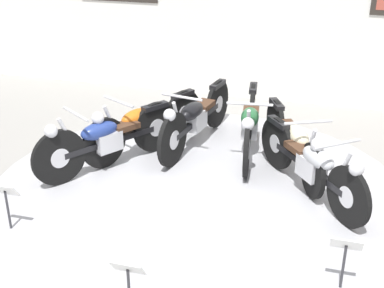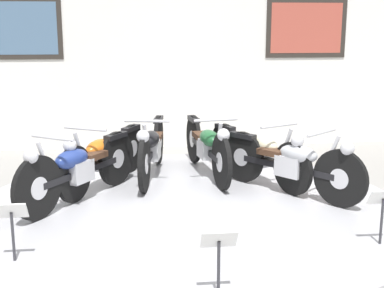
{
  "view_description": "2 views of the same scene",
  "coord_description": "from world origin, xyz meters",
  "px_view_note": "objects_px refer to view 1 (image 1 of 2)",
  "views": [
    {
      "loc": [
        1.38,
        -5.02,
        3.17
      ],
      "look_at": [
        -0.16,
        0.31,
        0.58
      ],
      "focal_mm": 50.0,
      "sensor_mm": 36.0,
      "label": 1
    },
    {
      "loc": [
        -0.58,
        -5.5,
        2.08
      ],
      "look_at": [
        0.04,
        0.1,
        0.83
      ],
      "focal_mm": 50.0,
      "sensor_mm": 36.0,
      "label": 2
    }
  ],
  "objects_px": {
    "motorcycle_green": "(250,123)",
    "info_placard_front_left": "(6,196)",
    "motorcycle_orange": "(143,123)",
    "info_placard_front_right": "(345,251)",
    "motorcycle_silver": "(312,164)",
    "info_placard_front_centre": "(128,275)",
    "motorcycle_black": "(195,117)",
    "motorcycle_cream": "(294,141)",
    "motorcycle_blue": "(107,137)"
  },
  "relations": [
    {
      "from": "motorcycle_green",
      "to": "info_placard_front_centre",
      "type": "xyz_separation_m",
      "value": [
        -0.36,
        -3.16,
        -0.03
      ]
    },
    {
      "from": "motorcycle_blue",
      "to": "motorcycle_cream",
      "type": "xyz_separation_m",
      "value": [
        2.14,
        0.55,
        -0.02
      ]
    },
    {
      "from": "info_placard_front_right",
      "to": "motorcycle_black",
      "type": "bearing_deg",
      "value": 129.23
    },
    {
      "from": "motorcycle_silver",
      "to": "info_placard_front_centre",
      "type": "bearing_deg",
      "value": -117.87
    },
    {
      "from": "motorcycle_green",
      "to": "info_placard_front_right",
      "type": "relative_size",
      "value": 3.92
    },
    {
      "from": "motorcycle_black",
      "to": "motorcycle_green",
      "type": "bearing_deg",
      "value": -0.05
    },
    {
      "from": "motorcycle_orange",
      "to": "motorcycle_black",
      "type": "height_order",
      "value": "motorcycle_black"
    },
    {
      "from": "motorcycle_orange",
      "to": "motorcycle_green",
      "type": "distance_m",
      "value": 1.35
    },
    {
      "from": "info_placard_front_centre",
      "to": "info_placard_front_right",
      "type": "distance_m",
      "value": 1.77
    },
    {
      "from": "motorcycle_cream",
      "to": "motorcycle_blue",
      "type": "bearing_deg",
      "value": -165.48
    },
    {
      "from": "motorcycle_orange",
      "to": "motorcycle_silver",
      "type": "relative_size",
      "value": 1.13
    },
    {
      "from": "motorcycle_orange",
      "to": "info_placard_front_right",
      "type": "distance_m",
      "value": 3.26
    },
    {
      "from": "info_placard_front_right",
      "to": "info_placard_front_left",
      "type": "bearing_deg",
      "value": 180.0
    },
    {
      "from": "motorcycle_black",
      "to": "motorcycle_green",
      "type": "relative_size",
      "value": 1.0
    },
    {
      "from": "motorcycle_blue",
      "to": "info_placard_front_right",
      "type": "relative_size",
      "value": 3.32
    },
    {
      "from": "motorcycle_orange",
      "to": "motorcycle_black",
      "type": "xyz_separation_m",
      "value": [
        0.59,
        0.34,
        0.02
      ]
    },
    {
      "from": "motorcycle_blue",
      "to": "motorcycle_orange",
      "type": "relative_size",
      "value": 0.95
    },
    {
      "from": "info_placard_front_left",
      "to": "info_placard_front_right",
      "type": "bearing_deg",
      "value": 0.0
    },
    {
      "from": "motorcycle_green",
      "to": "motorcycle_silver",
      "type": "relative_size",
      "value": 1.27
    },
    {
      "from": "motorcycle_cream",
      "to": "motorcycle_silver",
      "type": "bearing_deg",
      "value": -65.51
    },
    {
      "from": "motorcycle_blue",
      "to": "motorcycle_black",
      "type": "distance_m",
      "value": 1.23
    },
    {
      "from": "motorcycle_silver",
      "to": "info_placard_front_right",
      "type": "distance_m",
      "value": 1.54
    },
    {
      "from": "info_placard_front_right",
      "to": "motorcycle_silver",
      "type": "bearing_deg",
      "value": 104.69
    },
    {
      "from": "motorcycle_green",
      "to": "info_placard_front_right",
      "type": "bearing_deg",
      "value": -62.66
    },
    {
      "from": "motorcycle_green",
      "to": "info_placard_front_left",
      "type": "relative_size",
      "value": 3.92
    },
    {
      "from": "motorcycle_green",
      "to": "info_placard_front_left",
      "type": "height_order",
      "value": "motorcycle_green"
    },
    {
      "from": "motorcycle_orange",
      "to": "motorcycle_cream",
      "type": "distance_m",
      "value": 1.89
    },
    {
      "from": "motorcycle_cream",
      "to": "info_placard_front_centre",
      "type": "height_order",
      "value": "motorcycle_cream"
    },
    {
      "from": "motorcycle_orange",
      "to": "info_placard_front_left",
      "type": "distance_m",
      "value": 2.14
    },
    {
      "from": "motorcycle_black",
      "to": "info_placard_front_right",
      "type": "height_order",
      "value": "motorcycle_black"
    },
    {
      "from": "motorcycle_green",
      "to": "info_placard_front_right",
      "type": "height_order",
      "value": "motorcycle_green"
    },
    {
      "from": "motorcycle_blue",
      "to": "info_placard_front_centre",
      "type": "height_order",
      "value": "motorcycle_blue"
    },
    {
      "from": "motorcycle_black",
      "to": "info_placard_front_left",
      "type": "distance_m",
      "value": 2.68
    },
    {
      "from": "motorcycle_orange",
      "to": "motorcycle_black",
      "type": "relative_size",
      "value": 0.89
    },
    {
      "from": "motorcycle_green",
      "to": "info_placard_front_right",
      "type": "distance_m",
      "value": 2.68
    },
    {
      "from": "motorcycle_orange",
      "to": "info_placard_front_centre",
      "type": "height_order",
      "value": "motorcycle_orange"
    },
    {
      "from": "motorcycle_black",
      "to": "info_placard_front_centre",
      "type": "height_order",
      "value": "motorcycle_black"
    },
    {
      "from": "motorcycle_black",
      "to": "info_placard_front_right",
      "type": "distance_m",
      "value": 3.08
    },
    {
      "from": "motorcycle_black",
      "to": "info_placard_front_right",
      "type": "bearing_deg",
      "value": -50.77
    },
    {
      "from": "motorcycle_cream",
      "to": "motorcycle_silver",
      "type": "xyz_separation_m",
      "value": [
        0.25,
        -0.55,
        0.01
      ]
    },
    {
      "from": "motorcycle_blue",
      "to": "motorcycle_black",
      "type": "height_order",
      "value": "motorcycle_black"
    },
    {
      "from": "motorcycle_cream",
      "to": "info_placard_front_right",
      "type": "height_order",
      "value": "motorcycle_cream"
    },
    {
      "from": "motorcycle_orange",
      "to": "info_placard_front_right",
      "type": "height_order",
      "value": "motorcycle_orange"
    },
    {
      "from": "info_placard_front_left",
      "to": "info_placard_front_right",
      "type": "relative_size",
      "value": 1.0
    },
    {
      "from": "motorcycle_blue",
      "to": "motorcycle_silver",
      "type": "xyz_separation_m",
      "value": [
        2.39,
        0.0,
        -0.01
      ]
    },
    {
      "from": "motorcycle_blue",
      "to": "info_placard_front_centre",
      "type": "relative_size",
      "value": 3.32
    },
    {
      "from": "motorcycle_blue",
      "to": "info_placard_front_centre",
      "type": "bearing_deg",
      "value": -62.2
    },
    {
      "from": "motorcycle_black",
      "to": "motorcycle_silver",
      "type": "xyz_separation_m",
      "value": [
        1.56,
        -0.89,
        -0.02
      ]
    },
    {
      "from": "motorcycle_black",
      "to": "motorcycle_blue",
      "type": "bearing_deg",
      "value": -133.04
    },
    {
      "from": "info_placard_front_centre",
      "to": "motorcycle_silver",
      "type": "bearing_deg",
      "value": 62.13
    }
  ]
}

